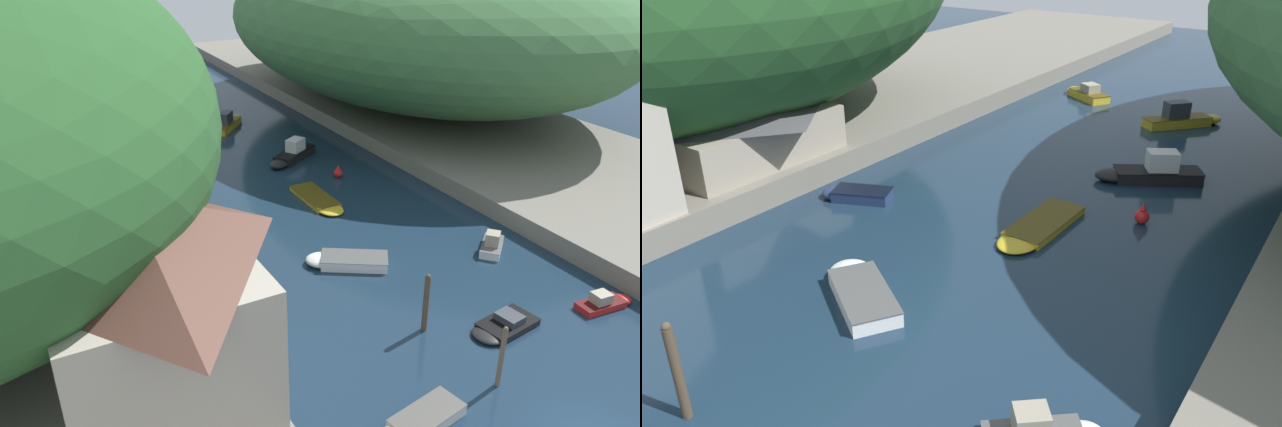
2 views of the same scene
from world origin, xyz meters
The scene contains 19 objects.
water_surface centered at (0.00, 30.00, 0.00)m, with size 130.00×130.00×0.00m, color #192D42.
right_bank centered at (22.45, 30.00, 0.72)m, with size 22.00×120.00×1.44m.
hillside_right centered at (23.55, 45.49, 10.02)m, with size 37.79×52.91×17.16m.
waterfront_building centered at (-15.74, 11.49, 6.13)m, with size 8.73×12.57×9.10m.
boathouse_shed centered at (-16.17, 23.72, 3.41)m, with size 8.34×10.60×3.81m.
boat_far_upstream centered at (1.56, 27.49, 0.19)m, with size 2.16×6.42×0.38m.
boat_open_rowboat centered at (-6.05, 4.37, 0.28)m, with size 4.60×2.34×0.57m.
boat_moored_right centered at (2.39, 8.02, 0.25)m, with size 4.29×2.42×0.78m.
boat_mid_channel centered at (2.31, 49.05, 0.56)m, with size 5.21×5.66×1.88m.
boat_white_cruiser centered at (9.18, 6.86, 0.30)m, with size 3.75×1.55×1.01m.
boat_red_skiff centered at (3.81, 36.97, 0.55)m, with size 6.12×4.71×1.86m.
boat_near_quay centered at (-1.67, 18.20, 0.33)m, with size 5.52×4.49×0.67m.
boat_far_right_bank centered at (-8.67, 25.28, 0.30)m, with size 4.19×2.97×0.60m.
boat_small_dinghy centered at (8.33, 15.29, 0.41)m, with size 3.61×3.33×1.39m.
boat_yellow_tender centered at (-7.02, 52.26, 0.43)m, with size 4.93×3.98×1.37m.
mooring_post_nearest centered at (-1.01, 4.79, 1.72)m, with size 0.24×0.24×3.42m.
mooring_post_second centered at (-1.42, 10.08, 1.78)m, with size 0.32×0.32×3.54m.
channel_buoy_near centered at (5.50, 31.30, 0.44)m, with size 0.75×0.75×1.13m.
person_on_quay centered at (-12.23, 13.34, 2.42)m, with size 0.24×0.39×1.69m.
Camera 1 is at (-19.85, -11.77, 20.53)m, focal length 35.00 mm.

